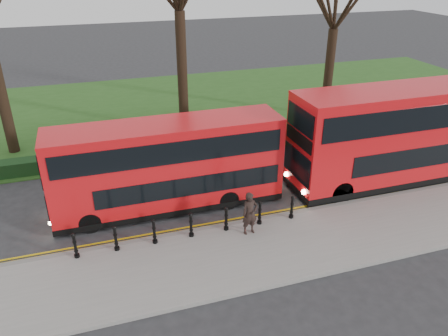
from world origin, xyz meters
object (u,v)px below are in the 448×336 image
object	(u,v)px
bus_lead	(168,167)
bus_rear	(408,134)
bollard_row	(191,225)
pedestrian	(250,213)

from	to	relation	value
bus_lead	bus_rear	world-z (taller)	bus_rear
bus_lead	bus_rear	xyz separation A→B (m)	(11.65, -0.88, 0.38)
bollard_row	bus_lead	size ratio (longest dim) A/B	0.89
bollard_row	bus_rear	size ratio (longest dim) A/B	0.75
bus_rear	pedestrian	bearing A→B (deg)	-165.53
bus_lead	pedestrian	distance (m)	4.23
bus_rear	bollard_row	bearing A→B (deg)	-170.71
bus_lead	pedestrian	xyz separation A→B (m)	(2.57, -3.22, -0.94)
bollard_row	bus_rear	bearing A→B (deg)	9.29
bollard_row	bus_lead	distance (m)	3.06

